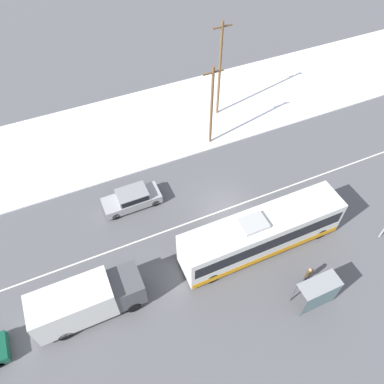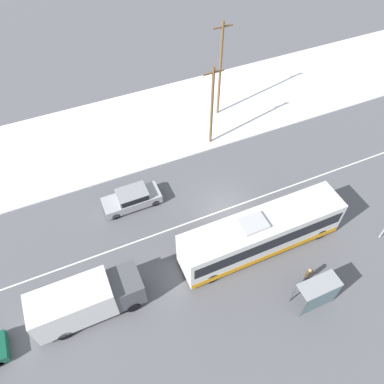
# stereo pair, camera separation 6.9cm
# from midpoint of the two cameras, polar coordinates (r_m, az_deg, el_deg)

# --- Properties ---
(ground_plane) EXTENTS (120.00, 120.00, 0.00)m
(ground_plane) POSITION_cam_midpoint_polar(r_m,az_deg,el_deg) (29.86, 5.04, -2.73)
(ground_plane) COLOR #56565B
(snow_lot) EXTENTS (80.00, 10.96, 0.12)m
(snow_lot) POSITION_cam_midpoint_polar(r_m,az_deg,el_deg) (37.54, -3.50, 11.00)
(snow_lot) COLOR white
(snow_lot) RESTS_ON ground_plane
(lane_marking_center) EXTENTS (60.00, 0.12, 0.00)m
(lane_marking_center) POSITION_cam_midpoint_polar(r_m,az_deg,el_deg) (29.86, 5.04, -2.73)
(lane_marking_center) COLOR silver
(lane_marking_center) RESTS_ON ground_plane
(city_bus) EXTENTS (11.88, 2.57, 3.52)m
(city_bus) POSITION_cam_midpoint_polar(r_m,az_deg,el_deg) (26.85, 10.57, -6.22)
(city_bus) COLOR white
(city_bus) RESTS_ON ground_plane
(box_truck) EXTENTS (6.87, 2.30, 3.05)m
(box_truck) POSITION_cam_midpoint_polar(r_m,az_deg,el_deg) (24.95, -15.88, -15.62)
(box_truck) COLOR silver
(box_truck) RESTS_ON ground_plane
(sedan_car) EXTENTS (4.54, 1.80, 1.54)m
(sedan_car) POSITION_cam_midpoint_polar(r_m,az_deg,el_deg) (29.80, -9.06, -0.88)
(sedan_car) COLOR #9E9EA3
(sedan_car) RESTS_ON ground_plane
(pedestrian_at_stop) EXTENTS (0.60, 0.27, 1.66)m
(pedestrian_at_stop) POSITION_cam_midpoint_polar(r_m,az_deg,el_deg) (26.78, 17.39, -11.82)
(pedestrian_at_stop) COLOR #23232D
(pedestrian_at_stop) RESTS_ON ground_plane
(bus_shelter) EXTENTS (2.71, 1.20, 2.40)m
(bus_shelter) POSITION_cam_midpoint_polar(r_m,az_deg,el_deg) (25.57, 18.96, -14.43)
(bus_shelter) COLOR gray
(bus_shelter) RESTS_ON ground_plane
(utility_pole_roadside) EXTENTS (1.80, 0.24, 7.83)m
(utility_pole_roadside) POSITION_cam_midpoint_polar(r_m,az_deg,el_deg) (32.48, 3.12, 12.92)
(utility_pole_roadside) COLOR brown
(utility_pole_roadside) RESTS_ON ground_plane
(utility_pole_snowlot) EXTENTS (1.80, 0.24, 9.37)m
(utility_pole_snowlot) POSITION_cam_midpoint_polar(r_m,az_deg,el_deg) (35.56, 4.37, 18.04)
(utility_pole_snowlot) COLOR brown
(utility_pole_snowlot) RESTS_ON ground_plane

